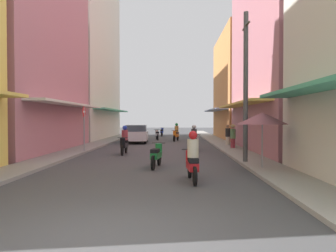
# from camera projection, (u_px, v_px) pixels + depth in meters

# --- Properties ---
(ground_plane) EXTENTS (97.05, 97.05, 0.00)m
(ground_plane) POSITION_uv_depth(u_px,v_px,m) (159.00, 146.00, 23.06)
(ground_plane) COLOR #424244
(sidewalk_left) EXTENTS (1.58, 52.12, 0.12)m
(sidewalk_left) POSITION_uv_depth(u_px,v_px,m) (95.00, 145.00, 23.17)
(sidewalk_left) COLOR gray
(sidewalk_left) RESTS_ON ground
(sidewalk_right) EXTENTS (1.58, 52.12, 0.12)m
(sidewalk_right) POSITION_uv_depth(u_px,v_px,m) (224.00, 145.00, 22.96)
(sidewalk_right) COLOR #9E9991
(sidewalk_right) RESTS_ON ground
(building_left_mid) EXTENTS (7.05, 11.17, 12.06)m
(building_left_mid) POSITION_uv_depth(u_px,v_px,m) (12.00, 49.00, 18.69)
(building_left_mid) COLOR #B7727F
(building_left_mid) RESTS_ON ground
(building_left_far) EXTENTS (7.05, 13.24, 15.94)m
(building_left_far) POSITION_uv_depth(u_px,v_px,m) (78.00, 58.00, 31.31)
(building_left_far) COLOR silver
(building_left_far) RESTS_ON ground
(building_right_mid) EXTENTS (7.05, 11.04, 16.47)m
(building_right_mid) POSITION_uv_depth(u_px,v_px,m) (300.00, 12.00, 18.64)
(building_right_mid) COLOR #B7727F
(building_right_mid) RESTS_ON ground
(building_right_far) EXTENTS (7.05, 10.87, 9.96)m
(building_right_far) POSITION_uv_depth(u_px,v_px,m) (252.00, 87.00, 30.40)
(building_right_far) COLOR #D88C4C
(building_right_far) RESTS_ON ground
(motorbike_white) EXTENTS (0.69, 1.77, 1.58)m
(motorbike_white) POSITION_uv_depth(u_px,v_px,m) (195.00, 139.00, 19.50)
(motorbike_white) COLOR black
(motorbike_white) RESTS_ON ground
(motorbike_red) EXTENTS (0.55, 1.81, 1.58)m
(motorbike_red) POSITION_uv_depth(u_px,v_px,m) (192.00, 159.00, 9.79)
(motorbike_red) COLOR black
(motorbike_red) RESTS_ON ground
(motorbike_silver) EXTENTS (0.56, 1.80, 0.96)m
(motorbike_silver) POSITION_uv_depth(u_px,v_px,m) (157.00, 134.00, 29.46)
(motorbike_silver) COLOR black
(motorbike_silver) RESTS_ON ground
(motorbike_blue) EXTENTS (0.55, 1.81, 0.96)m
(motorbike_blue) POSITION_uv_depth(u_px,v_px,m) (162.00, 132.00, 35.47)
(motorbike_blue) COLOR black
(motorbike_blue) RESTS_ON ground
(motorbike_black) EXTENTS (0.55, 1.81, 1.58)m
(motorbike_black) POSITION_uv_depth(u_px,v_px,m) (124.00, 141.00, 17.43)
(motorbike_black) COLOR black
(motorbike_black) RESTS_ON ground
(motorbike_orange) EXTENTS (0.66, 1.78, 1.58)m
(motorbike_orange) POSITION_uv_depth(u_px,v_px,m) (176.00, 133.00, 27.84)
(motorbike_orange) COLOR black
(motorbike_orange) RESTS_ON ground
(motorbike_green) EXTENTS (0.56, 1.80, 0.96)m
(motorbike_green) POSITION_uv_depth(u_px,v_px,m) (157.00, 155.00, 12.68)
(motorbike_green) COLOR black
(motorbike_green) RESTS_ON ground
(parked_car) EXTENTS (1.98, 4.19, 1.45)m
(parked_car) POSITION_uv_depth(u_px,v_px,m) (137.00, 134.00, 25.93)
(parked_car) COLOR silver
(parked_car) RESTS_ON ground
(pedestrian_far) EXTENTS (0.34, 0.34, 1.54)m
(pedestrian_far) POSITION_uv_depth(u_px,v_px,m) (228.00, 136.00, 22.26)
(pedestrian_far) COLOR beige
(pedestrian_far) RESTS_ON ground
(pedestrian_midway) EXTENTS (0.44, 0.44, 1.63)m
(pedestrian_midway) POSITION_uv_depth(u_px,v_px,m) (233.00, 135.00, 20.06)
(pedestrian_midway) COLOR #99333F
(pedestrian_midway) RESTS_ON ground
(vendor_umbrella) EXTENTS (1.88, 1.88, 2.19)m
(vendor_umbrella) POSITION_uv_depth(u_px,v_px,m) (262.00, 118.00, 11.91)
(vendor_umbrella) COLOR #99999E
(vendor_umbrella) RESTS_ON ground
(utility_pole) EXTENTS (0.20, 1.20, 6.47)m
(utility_pole) POSITION_uv_depth(u_px,v_px,m) (246.00, 87.00, 13.54)
(utility_pole) COLOR #4C4C4F
(utility_pole) RESTS_ON ground
(street_sign_no_entry) EXTENTS (0.07, 0.60, 2.65)m
(street_sign_no_entry) POSITION_uv_depth(u_px,v_px,m) (84.00, 123.00, 18.10)
(street_sign_no_entry) COLOR gray
(street_sign_no_entry) RESTS_ON ground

